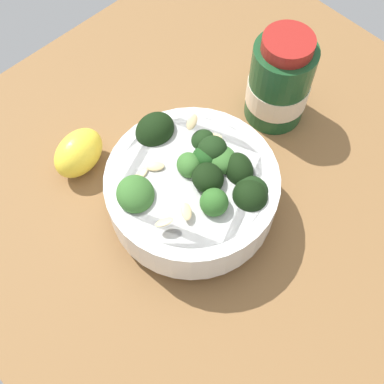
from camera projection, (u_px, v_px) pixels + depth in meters
ground_plane at (222, 183)px, 59.24cm from camera, size 63.14×63.14×3.26cm
bowl_of_broccoli at (193, 188)px, 51.65cm from camera, size 18.22×18.01×9.86cm
lemon_wedge at (79, 153)px, 56.26cm from camera, size 5.55×7.28×5.17cm
bottle_tall at (279, 83)px, 57.50cm from camera, size 7.44×7.44×12.31cm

